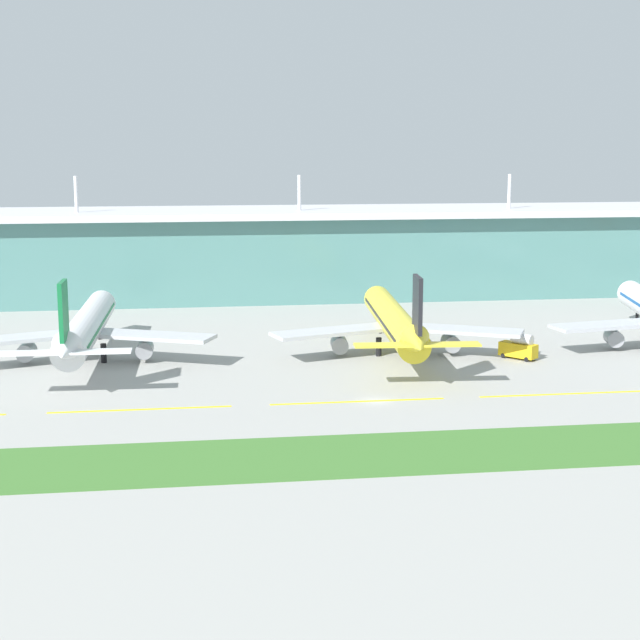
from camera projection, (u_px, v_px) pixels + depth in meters
ground_plane at (376, 401)px, 155.27m from camera, size 600.00×600.00×0.00m
terminal_building at (297, 252)px, 258.83m from camera, size 288.00×34.00×32.38m
airliner_near_middle at (86, 328)px, 182.29m from camera, size 48.78×62.28×18.90m
airliner_center at (394, 322)px, 188.50m from camera, size 48.66×62.94×18.90m
taxiway_stripe_mid_west at (140, 409)px, 150.14m from camera, size 28.00×0.70×0.04m
taxiway_stripe_centre at (358, 402)px, 154.78m from camera, size 28.00×0.70×0.04m
taxiway_stripe_mid_east at (563, 394)px, 159.42m from camera, size 28.00×0.70×0.04m
grass_verge at (415, 452)px, 129.32m from camera, size 300.00×18.00×0.10m
fuel_truck at (519, 347)px, 185.00m from camera, size 6.65×7.17×4.95m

